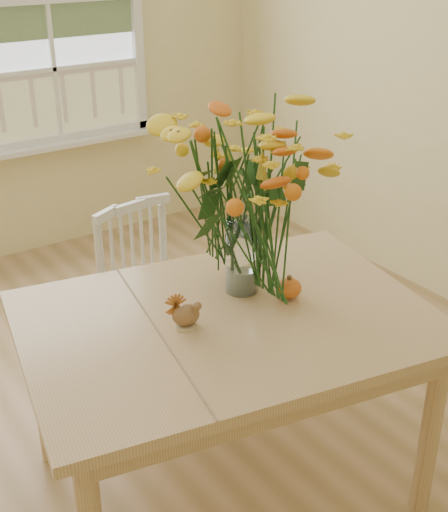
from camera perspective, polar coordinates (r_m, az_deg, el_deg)
floor at (r=2.87m, az=-4.67°, el=-16.88°), size 4.00×4.50×0.01m
dining_table at (r=2.38m, az=0.28°, el=-6.93°), size 1.54×1.23×0.74m
windsor_chair at (r=3.07m, az=-6.50°, el=-2.76°), size 0.44×0.43×0.84m
flower_vase at (r=2.33m, az=1.59°, el=5.94°), size 0.57×0.57×0.67m
pumpkin at (r=2.44m, az=5.43°, el=-2.74°), size 0.09×0.09×0.07m
turkey_figurine at (r=2.25m, az=-3.19°, el=-4.94°), size 0.11×0.09×0.12m
dark_gourd at (r=2.57m, az=1.15°, el=-1.10°), size 0.12×0.08×0.07m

